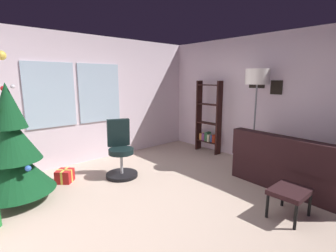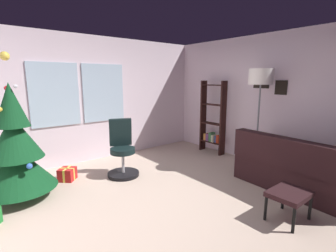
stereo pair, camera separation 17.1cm
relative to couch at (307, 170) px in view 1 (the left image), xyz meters
name	(u,v)px [view 1 (the left image)]	position (x,y,z in m)	size (l,w,h in m)	color
ground_plane	(181,206)	(-1.86, 0.97, -0.35)	(4.92, 5.20, 0.10)	#C2AA98
wall_back_with_windows	(92,99)	(-1.88, 3.62, 1.00)	(4.92, 0.12, 2.59)	silver
wall_right_with_frames	(272,101)	(0.65, 0.97, 1.00)	(0.12, 5.20, 2.59)	silver
couch	(307,170)	(0.00, 0.00, 0.00)	(1.63, 1.97, 0.87)	black
footstool	(290,193)	(-1.10, -0.18, 0.02)	(0.50, 0.40, 0.37)	black
holiday_tree	(13,154)	(-3.57, 2.54, 0.41)	(1.02, 1.02, 2.08)	#4C331E
gift_box_red	(65,176)	(-2.83, 2.79, -0.19)	(0.35, 0.35, 0.22)	red
office_chair	(121,154)	(-1.96, 2.41, 0.10)	(0.56, 0.58, 1.02)	black
bookshelf	(208,121)	(0.38, 2.34, 0.44)	(0.18, 0.64, 1.68)	black
floor_lamp	(257,82)	(0.15, 1.04, 1.37)	(0.44, 0.44, 1.90)	slate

